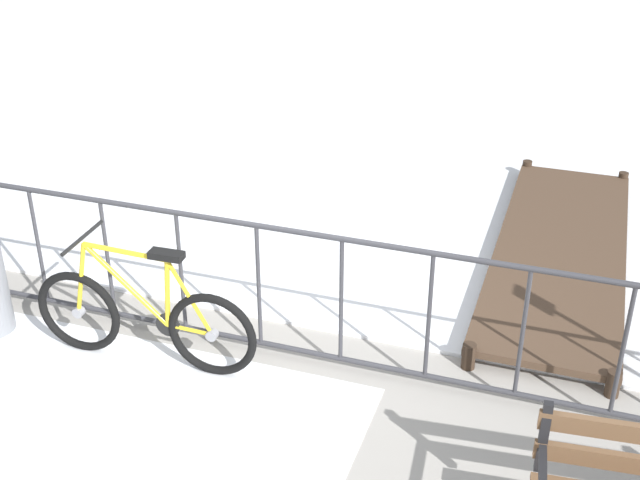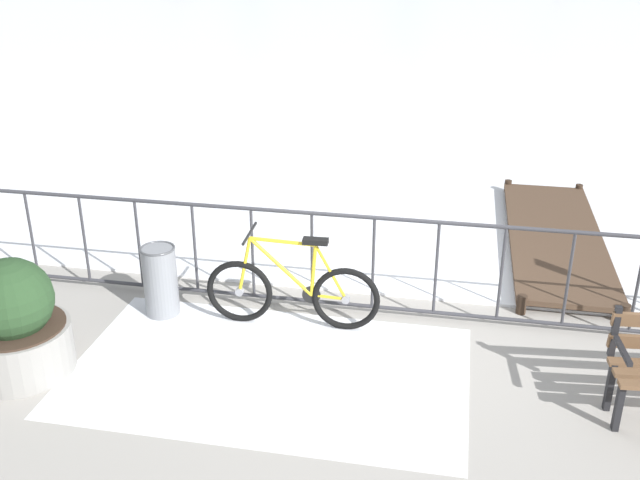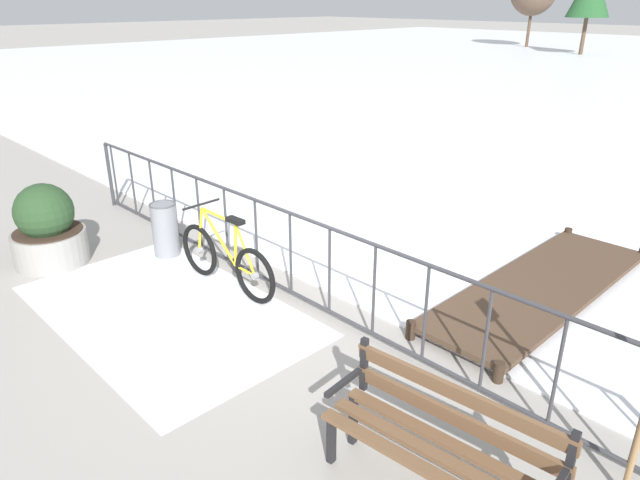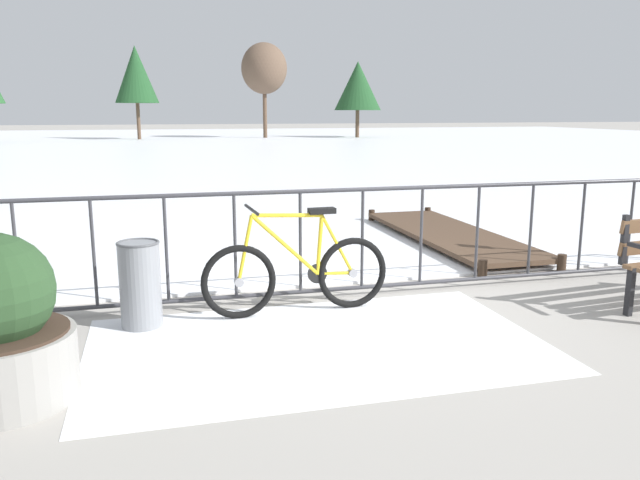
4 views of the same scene
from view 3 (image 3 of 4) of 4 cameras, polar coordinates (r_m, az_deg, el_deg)
name	(u,v)px [view 3 (image 3 of 4)]	position (r m, az deg, el deg)	size (l,w,h in m)	color
ground_plane	(292,298)	(6.68, -2.85, -5.77)	(160.00, 160.00, 0.00)	#9E9991
snow_patch	(166,310)	(6.64, -15.14, -6.75)	(3.50, 2.11, 0.01)	white
railing_fence	(291,254)	(6.43, -2.95, -1.39)	(9.06, 0.06, 1.07)	#38383D
bicycle_near_railing	(226,259)	(6.83, -9.38, -1.93)	(1.71, 0.52, 0.97)	black
park_bench	(442,437)	(4.10, 12.06, -18.66)	(1.64, 0.63, 0.89)	brown
planter_with_shrub	(47,229)	(8.15, -25.53, 0.97)	(0.92, 0.92, 1.07)	gray
trash_bin	(165,229)	(7.89, -15.19, 1.07)	(0.35, 0.35, 0.73)	gray
wooden_dock	(541,287)	(7.13, 21.17, -4.36)	(1.10, 3.73, 0.20)	#4C3828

